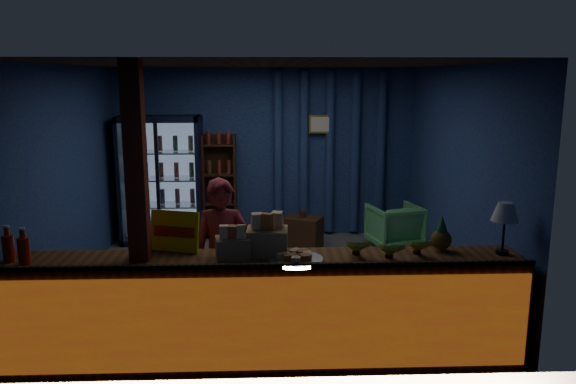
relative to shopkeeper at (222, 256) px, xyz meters
name	(u,v)px	position (x,y,z in m)	size (l,w,h in m)	color
ground	(266,283)	(0.42, 1.26, -0.76)	(4.60, 4.60, 0.00)	#515154
room_walls	(265,155)	(0.42, 1.26, 0.81)	(4.60, 4.60, 4.60)	navy
counter	(266,310)	(0.42, -0.65, -0.28)	(4.40, 0.57, 0.99)	brown
support_post	(139,219)	(-0.63, -0.64, 0.54)	(0.16, 0.16, 2.60)	maroon
beverage_cooler	(163,180)	(-1.13, 3.18, 0.17)	(1.20, 0.62, 1.90)	black
bottle_shelf	(220,187)	(-0.28, 3.32, 0.04)	(0.50, 0.28, 1.60)	#3D2513
curtain_folds	(330,153)	(1.42, 3.40, 0.54)	(1.74, 0.14, 2.50)	navy
framed_picture	(321,124)	(1.27, 3.36, 0.99)	(0.36, 0.04, 0.28)	gold
shopkeeper	(222,256)	(0.00, 0.00, 0.00)	(0.55, 0.36, 1.52)	maroon
green_chair	(395,226)	(2.31, 2.67, -0.44)	(0.68, 0.70, 0.64)	#5FBE6E
side_table	(303,233)	(0.95, 2.63, -0.52)	(0.63, 0.56, 0.57)	#3D2513
yellow_sign	(175,231)	(-0.38, -0.42, 0.37)	(0.46, 0.22, 0.36)	yellow
soda_bottles	(16,248)	(-1.63, -0.70, 0.32)	(0.26, 0.18, 0.31)	#B2260B
snack_box_left	(267,239)	(0.44, -0.53, 0.32)	(0.36, 0.31, 0.37)	#A17E4E
snack_box_centre	(232,246)	(0.14, -0.64, 0.30)	(0.31, 0.27, 0.29)	#A17E4E
pastry_tray	(296,258)	(0.67, -0.74, 0.22)	(0.46, 0.46, 0.08)	silver
banana_bunches	(388,247)	(1.47, -0.65, 0.27)	(0.77, 0.30, 0.17)	yellow
table_lamp	(505,214)	(2.47, -0.62, 0.55)	(0.23, 0.23, 0.46)	black
pineapple	(441,237)	(1.97, -0.50, 0.32)	(0.18, 0.18, 0.31)	brown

